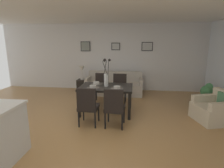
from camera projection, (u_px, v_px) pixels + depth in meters
name	position (u px, v px, depth m)	size (l,w,h in m)	color
ground_plane	(96.00, 122.00, 4.39)	(9.00, 9.00, 0.00)	#A87A47
back_wall_panel	(112.00, 57.00, 7.24)	(9.00, 0.10, 2.60)	silver
ceiling_panel	(97.00, 9.00, 4.18)	(9.00, 7.20, 0.08)	white
dining_table	(106.00, 89.00, 4.89)	(1.40, 0.95, 0.74)	black
dining_chair_near_left	(88.00, 105.00, 4.12)	(0.44, 0.44, 0.92)	black
dining_chair_near_right	(101.00, 86.00, 5.82)	(0.45, 0.45, 0.92)	black
dining_chair_far_left	(114.00, 106.00, 4.03)	(0.46, 0.46, 0.92)	black
dining_chair_far_right	(120.00, 87.00, 5.72)	(0.44, 0.44, 0.92)	black
centerpiece_vase	(106.00, 76.00, 4.80)	(0.21, 0.23, 0.73)	silver
placemat_near_left	(93.00, 88.00, 4.70)	(0.32, 0.32, 0.01)	#4C4742
bowl_near_left	(93.00, 86.00, 4.69)	(0.17, 0.17, 0.07)	#B2ADA3
placemat_near_right	(96.00, 84.00, 5.11)	(0.32, 0.32, 0.01)	#4C4742
bowl_near_right	(96.00, 83.00, 5.10)	(0.17, 0.17, 0.07)	#B2ADA3
placemat_far_left	(117.00, 89.00, 4.62)	(0.32, 0.32, 0.01)	#4C4742
bowl_far_left	(117.00, 87.00, 4.61)	(0.17, 0.17, 0.07)	#B2ADA3
sofa	(114.00, 86.00, 6.81)	(2.06, 0.84, 0.80)	#B2A899
side_table	(82.00, 86.00, 6.90)	(0.36, 0.36, 0.52)	black
table_lamp	(82.00, 70.00, 6.75)	(0.22, 0.22, 0.51)	beige
armchair	(215.00, 110.00, 4.43)	(0.99, 0.99, 0.75)	beige
framed_picture_left	(85.00, 46.00, 7.20)	(0.38, 0.03, 0.38)	black
framed_picture_center	(116.00, 46.00, 7.06)	(0.33, 0.03, 0.28)	black
framed_picture_right	(147.00, 47.00, 6.92)	(0.42, 0.03, 0.33)	black
potted_plant	(207.00, 92.00, 5.65)	(0.36, 0.36, 0.67)	brown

